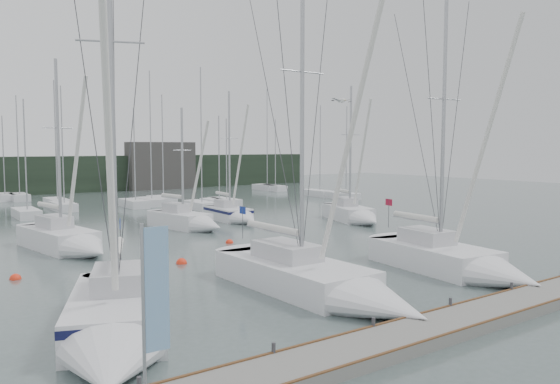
{
  "coord_description": "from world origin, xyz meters",
  "views": [
    {
      "loc": [
        -14.66,
        -16.53,
        6.29
      ],
      "look_at": [
        0.67,
        5.0,
        4.1
      ],
      "focal_mm": 35.0,
      "sensor_mm": 36.0,
      "label": 1
    }
  ],
  "objects_px": {
    "buoy_a": "(182,263)",
    "sailboat_mid_d": "(235,215)",
    "buoy_b": "(229,243)",
    "dock_banner": "(152,300)",
    "sailboat_near_left": "(115,327)",
    "sailboat_mid_b": "(70,242)",
    "sailboat_mid_e": "(356,215)",
    "sailboat_near_center": "(332,287)",
    "sailboat_mid_c": "(191,222)",
    "sailboat_near_right": "(464,264)",
    "buoy_c": "(15,279)"
  },
  "relations": [
    {
      "from": "buoy_a",
      "to": "sailboat_mid_d",
      "type": "bearing_deg",
      "value": 49.4
    },
    {
      "from": "buoy_b",
      "to": "dock_banner",
      "type": "distance_m",
      "value": 23.69
    },
    {
      "from": "sailboat_near_left",
      "to": "sailboat_mid_b",
      "type": "height_order",
      "value": "sailboat_near_left"
    },
    {
      "from": "sailboat_near_left",
      "to": "buoy_a",
      "type": "bearing_deg",
      "value": 76.59
    },
    {
      "from": "buoy_b",
      "to": "buoy_a",
      "type": "bearing_deg",
      "value": -143.04
    },
    {
      "from": "sailboat_near_left",
      "to": "sailboat_mid_b",
      "type": "relative_size",
      "value": 1.32
    },
    {
      "from": "sailboat_mid_e",
      "to": "buoy_a",
      "type": "height_order",
      "value": "sailboat_mid_e"
    },
    {
      "from": "sailboat_mid_b",
      "to": "sailboat_mid_e",
      "type": "bearing_deg",
      "value": -10.32
    },
    {
      "from": "sailboat_mid_b",
      "to": "sailboat_mid_e",
      "type": "xyz_separation_m",
      "value": [
        23.0,
        -0.22,
        -0.03
      ]
    },
    {
      "from": "sailboat_near_center",
      "to": "buoy_b",
      "type": "distance_m",
      "value": 14.51
    },
    {
      "from": "sailboat_near_left",
      "to": "sailboat_mid_d",
      "type": "bearing_deg",
      "value": 73.2
    },
    {
      "from": "sailboat_mid_e",
      "to": "buoy_b",
      "type": "distance_m",
      "value": 13.88
    },
    {
      "from": "sailboat_mid_b",
      "to": "buoy_b",
      "type": "height_order",
      "value": "sailboat_mid_b"
    },
    {
      "from": "sailboat_mid_d",
      "to": "buoy_b",
      "type": "height_order",
      "value": "sailboat_mid_d"
    },
    {
      "from": "buoy_a",
      "to": "buoy_b",
      "type": "xyz_separation_m",
      "value": [
        5.3,
        3.99,
        0.0
      ]
    },
    {
      "from": "dock_banner",
      "to": "sailboat_near_center",
      "type": "bearing_deg",
      "value": 29.94
    },
    {
      "from": "sailboat_mid_c",
      "to": "sailboat_near_center",
      "type": "bearing_deg",
      "value": -112.9
    },
    {
      "from": "buoy_b",
      "to": "sailboat_mid_c",
      "type": "bearing_deg",
      "value": 84.87
    },
    {
      "from": "sailboat_near_right",
      "to": "sailboat_mid_b",
      "type": "relative_size",
      "value": 1.19
    },
    {
      "from": "buoy_b",
      "to": "sailboat_mid_b",
      "type": "bearing_deg",
      "value": 163.7
    },
    {
      "from": "sailboat_near_left",
      "to": "buoy_b",
      "type": "relative_size",
      "value": 32.32
    },
    {
      "from": "sailboat_near_left",
      "to": "buoy_c",
      "type": "bearing_deg",
      "value": 115.92
    },
    {
      "from": "sailboat_near_right",
      "to": "dock_banner",
      "type": "bearing_deg",
      "value": -158.59
    },
    {
      "from": "sailboat_near_center",
      "to": "buoy_a",
      "type": "bearing_deg",
      "value": 99.78
    },
    {
      "from": "buoy_a",
      "to": "sailboat_mid_b",
      "type": "bearing_deg",
      "value": 121.08
    },
    {
      "from": "sailboat_near_left",
      "to": "sailboat_near_center",
      "type": "bearing_deg",
      "value": 21.64
    },
    {
      "from": "sailboat_mid_b",
      "to": "sailboat_near_right",
      "type": "bearing_deg",
      "value": -60.91
    },
    {
      "from": "sailboat_near_center",
      "to": "sailboat_mid_e",
      "type": "relative_size",
      "value": 1.32
    },
    {
      "from": "sailboat_near_center",
      "to": "buoy_b",
      "type": "xyz_separation_m",
      "value": [
        3.37,
        14.11,
        -0.57
      ]
    },
    {
      "from": "sailboat_mid_b",
      "to": "sailboat_mid_e",
      "type": "relative_size",
      "value": 1.02
    },
    {
      "from": "sailboat_near_center",
      "to": "buoy_c",
      "type": "bearing_deg",
      "value": 129.76
    },
    {
      "from": "sailboat_mid_b",
      "to": "buoy_a",
      "type": "relative_size",
      "value": 20.88
    },
    {
      "from": "sailboat_near_right",
      "to": "buoy_c",
      "type": "xyz_separation_m",
      "value": [
        -17.93,
        12.03,
        -0.58
      ]
    },
    {
      "from": "sailboat_mid_c",
      "to": "buoy_c",
      "type": "distance_m",
      "value": 16.84
    },
    {
      "from": "sailboat_near_left",
      "to": "sailboat_mid_e",
      "type": "distance_m",
      "value": 30.88
    },
    {
      "from": "buoy_b",
      "to": "sailboat_mid_d",
      "type": "bearing_deg",
      "value": 57.36
    },
    {
      "from": "sailboat_mid_d",
      "to": "buoy_c",
      "type": "height_order",
      "value": "sailboat_mid_d"
    },
    {
      "from": "sailboat_mid_c",
      "to": "sailboat_mid_d",
      "type": "bearing_deg",
      "value": 8.12
    },
    {
      "from": "sailboat_mid_e",
      "to": "dock_banner",
      "type": "distance_m",
      "value": 34.78
    },
    {
      "from": "sailboat_near_center",
      "to": "buoy_a",
      "type": "relative_size",
      "value": 27.21
    },
    {
      "from": "buoy_c",
      "to": "sailboat_mid_d",
      "type": "bearing_deg",
      "value": 30.99
    },
    {
      "from": "sailboat_mid_b",
      "to": "sailboat_mid_c",
      "type": "distance_m",
      "value": 10.8
    },
    {
      "from": "sailboat_near_center",
      "to": "buoy_b",
      "type": "height_order",
      "value": "sailboat_near_center"
    },
    {
      "from": "sailboat_near_right",
      "to": "sailboat_mid_c",
      "type": "relative_size",
      "value": 1.47
    },
    {
      "from": "sailboat_mid_d",
      "to": "sailboat_near_center",
      "type": "bearing_deg",
      "value": -109.0
    },
    {
      "from": "sailboat_near_right",
      "to": "buoy_b",
      "type": "bearing_deg",
      "value": 114.09
    },
    {
      "from": "sailboat_near_center",
      "to": "sailboat_mid_b",
      "type": "relative_size",
      "value": 1.3
    },
    {
      "from": "sailboat_mid_c",
      "to": "sailboat_mid_e",
      "type": "relative_size",
      "value": 0.82
    },
    {
      "from": "sailboat_mid_c",
      "to": "sailboat_mid_d",
      "type": "xyz_separation_m",
      "value": [
        4.95,
        1.83,
        -0.01
      ]
    },
    {
      "from": "sailboat_near_right",
      "to": "sailboat_mid_e",
      "type": "distance_m",
      "value": 19.37
    }
  ]
}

